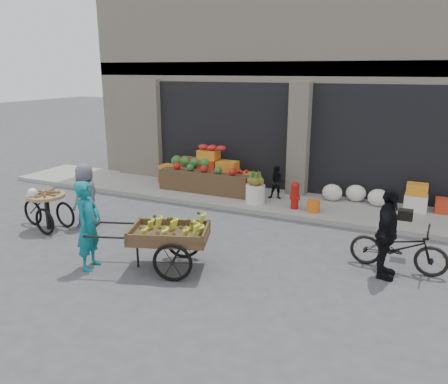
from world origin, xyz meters
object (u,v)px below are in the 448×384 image
at_px(bicycle, 398,247).
at_px(seated_person, 277,183).
at_px(fire_hydrant, 295,194).
at_px(vendor_grey, 86,195).
at_px(vendor_woman, 88,225).
at_px(pineapple_bin, 255,194).
at_px(tricycle_cart, 47,206).
at_px(orange_bucket, 313,206).
at_px(banana_cart, 166,232).
at_px(cyclist, 387,233).

bearing_deg(bicycle, seated_person, 50.14).
bearing_deg(fire_hydrant, seated_person, 137.12).
bearing_deg(vendor_grey, vendor_woman, 40.06).
bearing_deg(vendor_grey, pineapple_bin, 131.92).
bearing_deg(tricycle_cart, vendor_grey, 45.10).
height_order(fire_hydrant, orange_bucket, fire_hydrant).
bearing_deg(tricycle_cart, banana_cart, -3.46).
xyz_separation_m(banana_cart, vendor_woman, (-1.32, -0.56, 0.11)).
distance_m(tricycle_cart, cyclist, 7.34).
bearing_deg(orange_bucket, cyclist, -55.13).
height_order(tricycle_cart, vendor_grey, vendor_grey).
bearing_deg(cyclist, orange_bucket, 37.73).
distance_m(orange_bucket, vendor_woman, 5.61).
height_order(pineapple_bin, bicycle, bicycle).
xyz_separation_m(pineapple_bin, tricycle_cart, (-3.77, -3.58, 0.20)).
bearing_deg(pineapple_bin, vendor_grey, -135.46).
height_order(orange_bucket, vendor_woman, vendor_woman).
distance_m(orange_bucket, tricycle_cart, 6.40).
height_order(orange_bucket, vendor_grey, vendor_grey).
xyz_separation_m(vendor_woman, cyclist, (4.99, 1.89, -0.01)).
distance_m(pineapple_bin, bicycle, 4.49).
bearing_deg(orange_bucket, pineapple_bin, 176.42).
xyz_separation_m(seated_person, vendor_grey, (-3.47, -3.62, 0.17)).
xyz_separation_m(tricycle_cart, bicycle, (7.50, 1.10, -0.11)).
height_order(fire_hydrant, cyclist, cyclist).
distance_m(fire_hydrant, vendor_grey, 5.13).
relative_size(seated_person, banana_cart, 0.36).
relative_size(fire_hydrant, bicycle, 0.41).
bearing_deg(vendor_woman, fire_hydrant, -41.96).
height_order(banana_cart, vendor_woman, vendor_woman).
bearing_deg(pineapple_bin, orange_bucket, -3.58).
xyz_separation_m(seated_person, vendor_woman, (-1.86, -5.37, 0.25)).
xyz_separation_m(tricycle_cart, cyclist, (7.30, 0.70, 0.26)).
bearing_deg(tricycle_cart, fire_hydrant, 42.38).
xyz_separation_m(orange_bucket, vendor_woman, (-3.06, -4.67, 0.57)).
bearing_deg(tricycle_cart, seated_person, 51.52).
distance_m(fire_hydrant, seated_person, 0.96).
bearing_deg(seated_person, vendor_woman, -119.05).
height_order(pineapple_bin, fire_hydrant, fire_hydrant).
distance_m(vendor_woman, tricycle_cart, 2.62).
height_order(pineapple_bin, cyclist, cyclist).
relative_size(vendor_woman, bicycle, 0.98).
xyz_separation_m(vendor_grey, bicycle, (6.81, 0.54, -0.30)).
xyz_separation_m(vendor_woman, vendor_grey, (-1.62, 1.75, -0.08)).
bearing_deg(vendor_grey, bicycle, 91.92).
relative_size(seated_person, vendor_grey, 0.62).
relative_size(orange_bucket, bicycle, 0.19).
bearing_deg(bicycle, vendor_grey, 97.39).
bearing_deg(vendor_woman, orange_bucket, -46.72).
relative_size(seated_person, tricycle_cart, 0.64).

